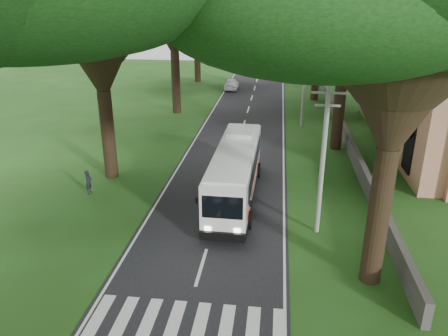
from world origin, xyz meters
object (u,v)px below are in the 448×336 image
at_px(pole_mid, 304,83).
at_px(coach_bus, 235,171).
at_px(pole_far, 297,55).
at_px(distant_car_c, 268,62).
at_px(pedestrian, 89,182).
at_px(pole_near, 323,157).
at_px(distant_car_a, 231,84).

bearing_deg(pole_mid, coach_bus, -106.02).
xyz_separation_m(pole_far, distant_car_c, (-4.35, 18.34, -3.56)).
xyz_separation_m(distant_car_c, pedestrian, (-9.55, -55.21, 0.14)).
height_order(distant_car_c, pedestrian, pedestrian).
distance_m(pole_mid, pedestrian, 22.12).
relative_size(pole_near, pole_mid, 1.00).
distance_m(pole_near, coach_bus, 6.41).
bearing_deg(pole_near, distant_car_c, 94.26).
xyz_separation_m(pole_mid, distant_car_c, (-4.35, 38.34, -3.56)).
distance_m(distant_car_a, distant_car_c, 22.10).
bearing_deg(pedestrian, coach_bus, -86.42).
bearing_deg(pole_near, pole_far, 90.00).
bearing_deg(coach_bus, distant_car_a, 97.49).
distance_m(pole_mid, pole_far, 20.00).
distance_m(pole_mid, distant_car_c, 38.75).
distance_m(pole_near, pole_mid, 20.00).
height_order(distant_car_a, distant_car_c, distant_car_a).
xyz_separation_m(pole_mid, pedestrian, (-13.90, -16.87, -3.41)).
xyz_separation_m(coach_bus, pedestrian, (-9.20, -0.50, -0.99)).
height_order(pole_near, distant_car_c, pole_near).
relative_size(pole_near, distant_car_c, 1.95).
bearing_deg(pole_near, coach_bus, 142.30).
bearing_deg(pedestrian, pole_mid, -39.04).
distance_m(pole_far, pedestrian, 39.55).
distance_m(pole_far, coach_bus, 36.75).
distance_m(pole_near, pole_far, 40.00).
relative_size(pole_near, pedestrian, 5.20).
bearing_deg(pole_near, pedestrian, 167.32).
bearing_deg(pole_far, distant_car_c, 103.34).
xyz_separation_m(pole_mid, pole_far, (0.00, 20.00, 0.00)).
distance_m(pole_mid, coach_bus, 17.20).
relative_size(pole_mid, coach_bus, 0.72).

